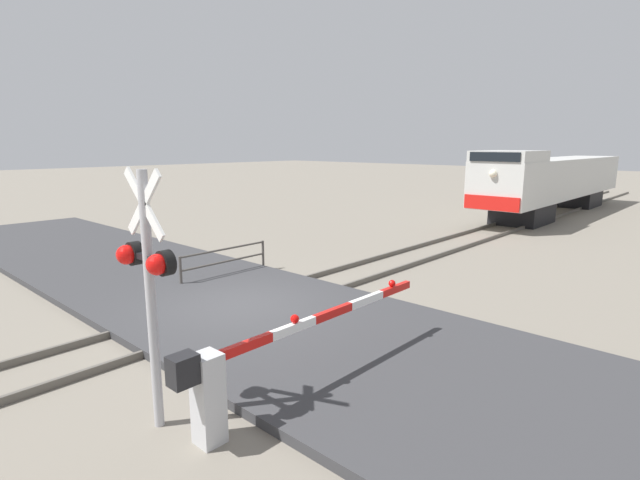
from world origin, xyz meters
TOP-DOWN VIEW (x-y plane):
  - ground_plane at (0.00, 0.00)m, footprint 160.00×160.00m
  - rail_track_left at (-0.72, 0.00)m, footprint 0.08×80.00m
  - rail_track_right at (0.72, 0.00)m, footprint 0.08×80.00m
  - road_surface at (0.00, 0.00)m, footprint 36.00×5.88m
  - locomotive at (0.00, 22.83)m, footprint 2.71×17.74m
  - crossing_signal at (3.02, -3.89)m, footprint 1.18×0.33m
  - crossing_gate at (3.91, -3.01)m, footprint 0.36×5.42m
  - guard_railing at (-2.70, 1.52)m, footprint 0.08×3.12m

SIDE VIEW (x-z plane):
  - ground_plane at x=0.00m, z-range 0.00..0.00m
  - rail_track_left at x=-0.72m, z-range 0.00..0.15m
  - rail_track_right at x=0.72m, z-range 0.00..0.15m
  - road_surface at x=0.00m, z-range 0.00..0.17m
  - guard_railing at x=-2.70m, z-range 0.16..1.11m
  - crossing_gate at x=3.91m, z-range 0.17..1.57m
  - locomotive at x=0.00m, z-range 0.11..3.84m
  - crossing_signal at x=3.02m, z-range 0.42..4.14m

